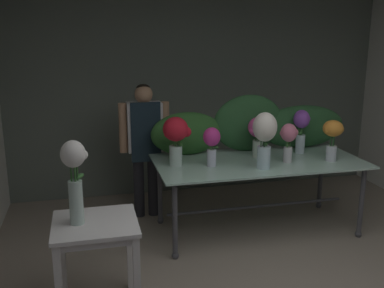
# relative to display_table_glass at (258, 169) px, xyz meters

# --- Properties ---
(ground_plane) EXTENTS (7.45, 7.45, 0.00)m
(ground_plane) POSITION_rel_display_table_glass_xyz_m (-0.27, -0.20, -0.68)
(ground_plane) COLOR gray
(wall_back) EXTENTS (4.99, 0.12, 2.85)m
(wall_back) POSITION_rel_display_table_glass_xyz_m (-0.27, 1.49, 0.74)
(wall_back) COLOR slate
(wall_back) RESTS_ON ground
(display_table_glass) EXTENTS (2.15, 1.03, 0.79)m
(display_table_glass) POSITION_rel_display_table_glass_xyz_m (0.00, 0.00, 0.00)
(display_table_glass) COLOR #A8D0BF
(display_table_glass) RESTS_ON ground
(side_table_white) EXTENTS (0.62, 0.58, 0.73)m
(side_table_white) POSITION_rel_display_table_glass_xyz_m (-1.70, -1.05, -0.06)
(side_table_white) COLOR white
(side_table_white) RESTS_ON ground
(florist) EXTENTS (0.56, 0.24, 1.53)m
(florist) POSITION_rel_display_table_glass_xyz_m (-1.10, 0.67, 0.25)
(florist) COLOR #232328
(florist) RESTS_ON ground
(foliage_backdrop) EXTENTS (2.26, 0.26, 0.63)m
(foliage_backdrop) POSITION_rel_display_table_glass_xyz_m (0.08, 0.39, 0.36)
(foliage_backdrop) COLOR #2D6028
(foliage_backdrop) RESTS_ON display_table_glass
(vase_magenta_tulips) EXTENTS (0.18, 0.17, 0.39)m
(vase_magenta_tulips) POSITION_rel_display_table_glass_xyz_m (-0.53, -0.08, 0.34)
(vase_magenta_tulips) COLOR silver
(vase_magenta_tulips) RESTS_ON display_table_glass
(vase_sunset_dahlias) EXTENTS (0.23, 0.21, 0.43)m
(vase_sunset_dahlias) POSITION_rel_display_table_glass_xyz_m (0.72, -0.19, 0.37)
(vase_sunset_dahlias) COLOR silver
(vase_sunset_dahlias) RESTS_ON display_table_glass
(vase_crimson_anemones) EXTENTS (0.29, 0.25, 0.49)m
(vase_crimson_anemones) POSITION_rel_display_table_glass_xyz_m (-0.87, 0.02, 0.41)
(vase_crimson_anemones) COLOR silver
(vase_crimson_anemones) RESTS_ON display_table_glass
(vase_violet_ranunculus) EXTENTS (0.19, 0.18, 0.48)m
(vase_violet_ranunculus) POSITION_rel_display_table_glass_xyz_m (0.55, 0.17, 0.39)
(vase_violet_ranunculus) COLOR silver
(vase_violet_ranunculus) RESTS_ON display_table_glass
(vase_fuchsia_roses) EXTENTS (0.24, 0.23, 0.43)m
(vase_fuchsia_roses) POSITION_rel_display_table_glass_xyz_m (0.04, 0.13, 0.37)
(vase_fuchsia_roses) COLOR silver
(vase_fuchsia_roses) RESTS_ON display_table_glass
(vase_rosy_peonies) EXTENTS (0.18, 0.17, 0.40)m
(vase_rosy_peonies) POSITION_rel_display_table_glass_xyz_m (0.26, -0.13, 0.35)
(vase_rosy_peonies) COLOR silver
(vase_rosy_peonies) RESTS_ON display_table_glass
(vase_ivory_snapdragons) EXTENTS (0.24, 0.24, 0.56)m
(vase_ivory_snapdragons) POSITION_rel_display_table_glass_xyz_m (-0.06, -0.27, 0.44)
(vase_ivory_snapdragons) COLOR silver
(vase_ivory_snapdragons) RESTS_ON display_table_glass
(vase_white_roses_tall) EXTENTS (0.19, 0.18, 0.62)m
(vase_white_roses_tall) POSITION_rel_display_table_glass_xyz_m (-1.82, -1.05, 0.41)
(vase_white_roses_tall) COLOR silver
(vase_white_roses_tall) RESTS_ON side_table_white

